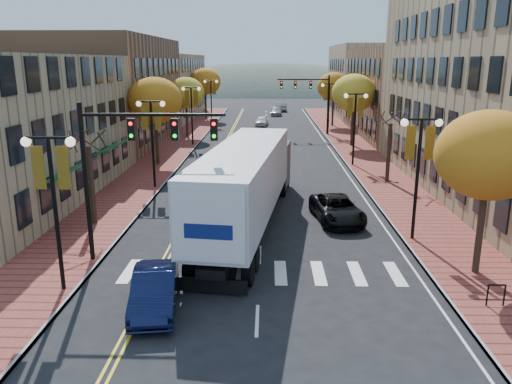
{
  "coord_description": "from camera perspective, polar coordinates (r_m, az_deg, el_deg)",
  "views": [
    {
      "loc": [
        0.33,
        -17.43,
        8.66
      ],
      "look_at": [
        -0.25,
        6.97,
        2.2
      ],
      "focal_mm": 35.0,
      "sensor_mm": 36.0,
      "label": 1
    }
  ],
  "objects": [
    {
      "name": "building_right_far",
      "position": [
        83.49,
        14.26,
        12.22
      ],
      "size": [
        15.0,
        20.0,
        11.0
      ],
      "primitive_type": "cube",
      "color": "#9E8966",
      "rests_on": "ground"
    },
    {
      "name": "building_left_far",
      "position": [
        80.42,
        -11.33,
        11.76
      ],
      "size": [
        12.0,
        26.0,
        9.5
      ],
      "primitive_type": "cube",
      "color": "#9E8966",
      "rests_on": "ground"
    },
    {
      "name": "lamp_left_d",
      "position": [
        70.01,
        -5.16,
        11.19
      ],
      "size": [
        1.96,
        0.36,
        6.05
      ],
      "color": "black",
      "rests_on": "ground"
    },
    {
      "name": "building_left_mid",
      "position": [
        56.26,
        -16.9,
        10.99
      ],
      "size": [
        12.0,
        24.0,
        11.0
      ],
      "primitive_type": "cube",
      "color": "brown",
      "rests_on": "ground"
    },
    {
      "name": "tree_left_c",
      "position": [
        58.29,
        -8.0,
        11.14
      ],
      "size": [
        4.16,
        4.16,
        6.69
      ],
      "color": "#382619",
      "rests_on": "sidewalk_left"
    },
    {
      "name": "lamp_left_a",
      "position": [
        19.6,
        -22.22,
        0.83
      ],
      "size": [
        1.96,
        0.36,
        6.05
      ],
      "color": "black",
      "rests_on": "ground"
    },
    {
      "name": "lamp_right_b",
      "position": [
        42.27,
        11.25,
        8.62
      ],
      "size": [
        1.96,
        0.36,
        6.05
      ],
      "color": "black",
      "rests_on": "ground"
    },
    {
      "name": "tree_left_b",
      "position": [
        42.59,
        -11.48,
        10.21
      ],
      "size": [
        4.48,
        4.48,
        7.21
      ],
      "color": "#382619",
      "rests_on": "sidewalk_left"
    },
    {
      "name": "sidewalk_left",
      "position": [
        51.51,
        -9.13,
        5.05
      ],
      "size": [
        4.0,
        85.0,
        0.15
      ],
      "primitive_type": "cube",
      "color": "brown",
      "rests_on": "ground"
    },
    {
      "name": "lamp_right_a",
      "position": [
        24.89,
        18.13,
        3.98
      ],
      "size": [
        1.96,
        0.36,
        6.05
      ],
      "color": "black",
      "rests_on": "ground"
    },
    {
      "name": "car_far_silver",
      "position": [
        81.55,
        2.33,
        9.16
      ],
      "size": [
        1.9,
        4.35,
        1.25
      ],
      "primitive_type": "imported",
      "rotation": [
        0.0,
        0.0,
        -0.04
      ],
      "color": "#929399",
      "rests_on": "ground"
    },
    {
      "name": "lamp_left_c",
      "position": [
        52.2,
        -7.38,
        9.91
      ],
      "size": [
        1.96,
        0.36,
        6.05
      ],
      "color": "black",
      "rests_on": "ground"
    },
    {
      "name": "car_far_oncoming",
      "position": [
        88.94,
        2.85,
        9.72
      ],
      "size": [
        2.06,
        4.79,
        1.53
      ],
      "primitive_type": "imported",
      "rotation": [
        0.0,
        0.0,
        3.24
      ],
      "color": "#9D9CA3",
      "rests_on": "ground"
    },
    {
      "name": "ground",
      "position": [
        19.47,
        0.26,
        -11.59
      ],
      "size": [
        200.0,
        200.0,
        0.0
      ],
      "primitive_type": "plane",
      "color": "black",
      "rests_on": "ground"
    },
    {
      "name": "semi_truck",
      "position": [
        26.36,
        -0.8,
        1.61
      ],
      "size": [
        5.17,
        18.23,
        4.5
      ],
      "rotation": [
        0.0,
        0.0,
        -0.13
      ],
      "color": "black",
      "rests_on": "ground"
    },
    {
      "name": "traffic_mast_near",
      "position": [
        21.56,
        -14.32,
        4.38
      ],
      "size": [
        6.1,
        0.35,
        7.0
      ],
      "color": "black",
      "rests_on": "ground"
    },
    {
      "name": "lamp_left_b",
      "position": [
        34.61,
        -11.82,
        7.27
      ],
      "size": [
        1.96,
        0.36,
        6.05
      ],
      "color": "black",
      "rests_on": "ground"
    },
    {
      "name": "tree_right_b",
      "position": [
        37.03,
        14.92,
        4.36
      ],
      "size": [
        0.28,
        0.28,
        4.2
      ],
      "color": "#382619",
      "rests_on": "sidewalk_right"
    },
    {
      "name": "lamp_right_c",
      "position": [
        60.02,
        8.36,
        10.5
      ],
      "size": [
        1.96,
        0.36,
        6.05
      ],
      "color": "black",
      "rests_on": "ground"
    },
    {
      "name": "traffic_mast_far",
      "position": [
        59.77,
        6.42,
        11.15
      ],
      "size": [
        6.1,
        0.34,
        7.0
      ],
      "color": "black",
      "rests_on": "ground"
    },
    {
      "name": "tree_right_a",
      "position": [
        21.58,
        25.09,
        3.8
      ],
      "size": [
        4.16,
        4.16,
        6.69
      ],
      "color": "#382619",
      "rests_on": "sidewalk_right"
    },
    {
      "name": "navy_sedan",
      "position": [
        18.52,
        -11.49,
        -10.91
      ],
      "size": [
        2.07,
        4.49,
        1.43
      ],
      "primitive_type": "imported",
      "rotation": [
        0.0,
        0.0,
        0.13
      ],
      "color": "black",
      "rests_on": "ground"
    },
    {
      "name": "car_far_white",
      "position": [
        68.62,
        0.67,
        8.12
      ],
      "size": [
        2.0,
        3.95,
        1.29
      ],
      "primitive_type": "imported",
      "rotation": [
        0.0,
        0.0,
        -0.13
      ],
      "color": "silver",
      "rests_on": "ground"
    },
    {
      "name": "tree_left_d",
      "position": [
        76.06,
        -5.82,
        12.45
      ],
      "size": [
        4.61,
        4.61,
        7.42
      ],
      "color": "#382619",
      "rests_on": "sidewalk_left"
    },
    {
      "name": "sidewalk_right",
      "position": [
        51.4,
        11.09,
        4.94
      ],
      "size": [
        4.0,
        85.0,
        0.15
      ],
      "primitive_type": "cube",
      "color": "brown",
      "rests_on": "ground"
    },
    {
      "name": "building_right_mid",
      "position": [
        62.25,
        18.66,
        10.7
      ],
      "size": [
        15.0,
        24.0,
        10.0
      ],
      "primitive_type": "cube",
      "color": "brown",
      "rests_on": "ground"
    },
    {
      "name": "tree_right_c",
      "position": [
        52.25,
        11.12,
        11.03
      ],
      "size": [
        4.48,
        4.48,
        7.21
      ],
      "color": "#382619",
      "rests_on": "sidewalk_right"
    },
    {
      "name": "tree_right_d",
      "position": [
        68.07,
        8.87,
        11.82
      ],
      "size": [
        4.35,
        4.35,
        7.0
      ],
      "color": "#382619",
      "rests_on": "sidewalk_right"
    },
    {
      "name": "black_suv",
      "position": [
        27.99,
        9.24,
        -1.91
      ],
      "size": [
        2.94,
        5.25,
        1.39
      ],
      "primitive_type": "imported",
      "rotation": [
        0.0,
        0.0,
        0.13
      ],
      "color": "black",
      "rests_on": "ground"
    },
    {
      "name": "tree_left_a",
      "position": [
        27.83,
        -18.26,
        0.75
      ],
      "size": [
        0.28,
        0.28,
        4.2
      ],
      "color": "#382619",
      "rests_on": "sidewalk_left"
    }
  ]
}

